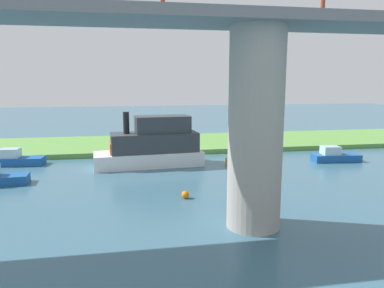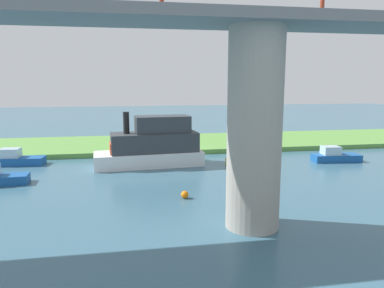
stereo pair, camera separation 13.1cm
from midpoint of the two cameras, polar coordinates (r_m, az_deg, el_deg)
The scene contains 11 objects.
ground_plane at distance 37.80m, azimuth -1.69°, elevation -1.74°, with size 160.00×160.00×0.00m, color #386075.
grassy_bank at distance 43.60m, azimuth -2.88°, elevation 0.12°, with size 80.00×12.00×0.50m, color #5B9342.
bridge_pylon at distance 18.58m, azimuth 9.71°, elevation 2.11°, with size 2.77×2.77×10.17m, color #9E998E.
bridge_span at distance 18.71m, azimuth 10.21°, elevation 19.32°, with size 61.86×4.30×3.25m.
person_on_bank at distance 38.66m, azimuth -2.79°, elevation 0.32°, with size 0.49×0.49×1.39m.
mooring_post at distance 40.24m, azimuth 9.29°, elevation 0.17°, with size 0.20×0.20×0.85m, color brown.
pontoon_yellow at distance 32.98m, azimuth -6.35°, elevation -0.26°, with size 9.86×3.96×4.92m.
houseboat_blue at distance 33.93m, azimuth 8.52°, elevation -2.34°, with size 4.25×2.17×1.35m.
skiff_small at distance 36.84m, azimuth -26.01°, elevation -2.16°, with size 4.76×2.05×1.54m.
riverboat_paddlewheel at distance 37.23m, azimuth 21.34°, elevation -1.76°, with size 4.57×1.97×1.48m.
marker_buoy at distance 23.91m, azimuth -1.21°, elevation -7.94°, with size 0.50×0.50×0.50m, color orange.
Camera 1 is at (5.57, 36.63, 7.49)m, focal length 34.04 mm.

